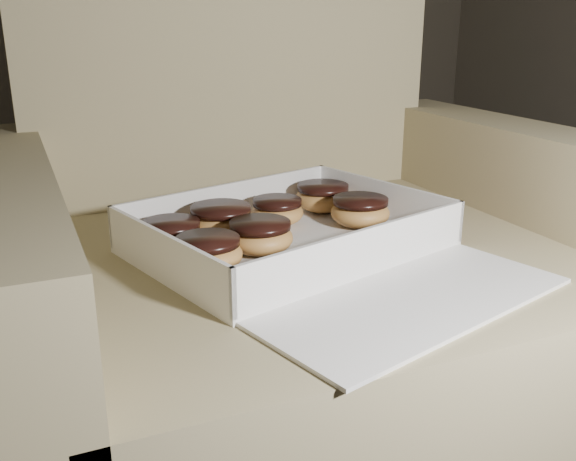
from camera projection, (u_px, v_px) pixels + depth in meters
The scene contains 14 objects.
armchair at pixel (292, 307), 1.02m from camera, with size 0.91×0.77×0.95m.
bakery_box at pixel (309, 248), 0.87m from camera, with size 0.50×0.55×0.07m.
donut_a at pixel (260, 236), 0.86m from camera, with size 0.09×0.09×0.04m.
donut_b at pixel (208, 253), 0.80m from camera, with size 0.09×0.09×0.04m.
donut_c at pixel (277, 211), 0.98m from camera, with size 0.08×0.08×0.04m.
donut_d at pixel (323, 197), 1.04m from camera, with size 0.09×0.09×0.04m.
donut_e at pixel (221, 220), 0.92m from camera, with size 0.09×0.09×0.05m.
donut_f at pixel (360, 211), 0.97m from camera, with size 0.09×0.09×0.04m.
donut_g at pixel (171, 235), 0.86m from camera, with size 0.08×0.08×0.04m.
crumb_a at pixel (308, 265), 0.82m from camera, with size 0.01×0.01×0.00m, color black.
crumb_b at pixel (195, 272), 0.79m from camera, with size 0.01×0.01×0.00m, color black.
crumb_c at pixel (222, 290), 0.74m from camera, with size 0.01×0.01×0.00m, color black.
crumb_d at pixel (376, 261), 0.83m from camera, with size 0.01×0.01×0.00m, color black.
crumb_e at pixel (306, 263), 0.82m from camera, with size 0.01×0.01×0.00m, color black.
Camera 1 is at (-0.00, -0.33, 0.74)m, focal length 40.00 mm.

